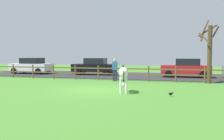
{
  "coord_description": "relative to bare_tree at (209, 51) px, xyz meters",
  "views": [
    {
      "loc": [
        4.88,
        -12.96,
        1.97
      ],
      "look_at": [
        0.72,
        1.32,
        1.03
      ],
      "focal_mm": 40.09,
      "sensor_mm": 36.0,
      "label": 1
    }
  ],
  "objects": [
    {
      "name": "zebra",
      "position": [
        -4.58,
        -5.6,
        -1.28
      ],
      "size": [
        0.79,
        1.9,
        1.41
      ],
      "color": "white",
      "rests_on": "ground_plane"
    },
    {
      "name": "ground_plane",
      "position": [
        -6.45,
        -5.07,
        -2.2
      ],
      "size": [
        60.0,
        60.0,
        0.0
      ],
      "primitive_type": "plane",
      "color": "#47842D"
    },
    {
      "name": "parked_car_white",
      "position": [
        -16.16,
        3.45,
        -1.36
      ],
      "size": [
        4.01,
        1.9,
        1.56
      ],
      "color": "white",
      "rests_on": "parking_asphalt"
    },
    {
      "name": "bare_tree",
      "position": [
        0.0,
        0.0,
        0.0
      ],
      "size": [
        1.32,
        1.5,
        4.32
      ],
      "color": "#513A23",
      "rests_on": "ground_plane"
    },
    {
      "name": "parked_car_red",
      "position": [
        -1.45,
        3.74,
        -1.36
      ],
      "size": [
        4.04,
        1.95,
        1.56
      ],
      "color": "red",
      "rests_on": "parking_asphalt"
    },
    {
      "name": "parked_car_black",
      "position": [
        -9.73,
        4.07,
        -1.36
      ],
      "size": [
        4.12,
        2.12,
        1.56
      ],
      "color": "black",
      "rests_on": "parking_asphalt"
    },
    {
      "name": "parking_asphalt",
      "position": [
        -6.45,
        4.23,
        -2.18
      ],
      "size": [
        28.0,
        7.4,
        0.05
      ],
      "primitive_type": "cube",
      "color": "#2D2D33",
      "rests_on": "ground_plane"
    },
    {
      "name": "crow_on_grass",
      "position": [
        -2.17,
        -6.15,
        -2.07
      ],
      "size": [
        0.21,
        0.1,
        0.2
      ],
      "color": "black",
      "rests_on": "ground_plane"
    },
    {
      "name": "visitor_near_fence",
      "position": [
        -6.46,
        -0.5,
        -1.29
      ],
      "size": [
        0.37,
        0.25,
        1.64
      ],
      "color": "#232847",
      "rests_on": "ground_plane"
    },
    {
      "name": "paddock_fence",
      "position": [
        -6.93,
        -0.07,
        -1.56
      ],
      "size": [
        21.15,
        0.11,
        1.12
      ],
      "color": "brown",
      "rests_on": "ground_plane"
    }
  ]
}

